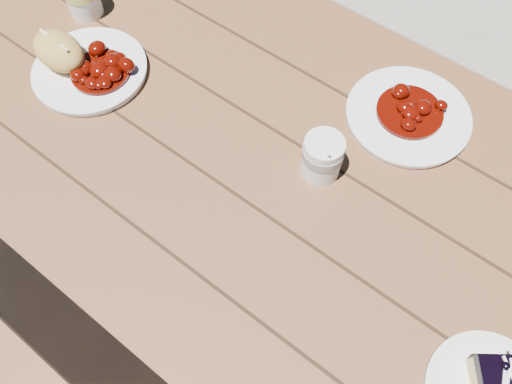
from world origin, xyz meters
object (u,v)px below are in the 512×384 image
Objects in this scene: coffee_cup at (322,157)px; second_plate at (408,116)px; picnic_table at (259,203)px; bread_roll at (59,51)px; main_plate at (90,71)px.

second_plate is (0.07, 0.21, -0.04)m from coffee_cup.
picnic_table is 15.71× the size of bread_roll.
coffee_cup is 0.22m from second_plate.
coffee_cup reaches higher than picnic_table.
main_plate is (-0.42, -0.04, 0.17)m from picnic_table.
main_plate is 0.97× the size of second_plate.
coffee_cup is at bearing 29.97° from picnic_table.
picnic_table is at bearing 5.17° from main_plate.
second_plate is at bearing 71.00° from coffee_cup.
bread_roll is (-0.48, -0.06, 0.21)m from picnic_table.
bread_roll is 0.53× the size of second_plate.
main_plate is at bearing -152.87° from second_plate.
coffee_cup is at bearing -109.00° from second_plate.
main_plate is at bearing -169.64° from coffee_cup.
bread_roll is 0.72m from second_plate.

